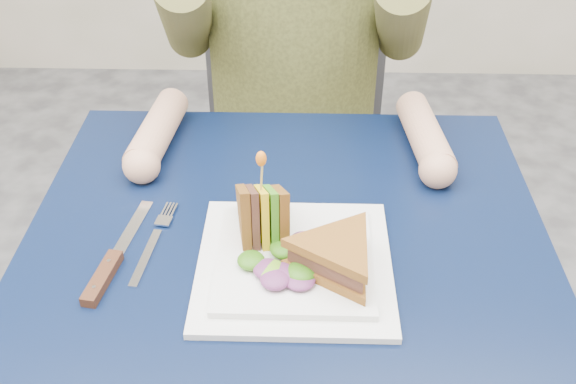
{
  "coord_description": "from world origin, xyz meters",
  "views": [
    {
      "loc": [
        0.02,
        -0.7,
        1.36
      ],
      "look_at": [
        0.0,
        0.01,
        0.82
      ],
      "focal_mm": 42.0,
      "sensor_mm": 36.0,
      "label": 1
    }
  ],
  "objects_px": {
    "sandwich_upright": "(263,215)",
    "table": "(286,289)",
    "sandwich_flat": "(337,256)",
    "chair": "(294,125)",
    "knife": "(108,268)",
    "plate": "(294,263)",
    "fork": "(152,244)"
  },
  "relations": [
    {
      "from": "sandwich_upright",
      "to": "table",
      "type": "bearing_deg",
      "value": -12.25
    },
    {
      "from": "table",
      "to": "sandwich_flat",
      "type": "height_order",
      "value": "sandwich_flat"
    },
    {
      "from": "table",
      "to": "chair",
      "type": "height_order",
      "value": "chair"
    },
    {
      "from": "chair",
      "to": "knife",
      "type": "height_order",
      "value": "chair"
    },
    {
      "from": "sandwich_flat",
      "to": "sandwich_upright",
      "type": "height_order",
      "value": "sandwich_upright"
    },
    {
      "from": "sandwich_upright",
      "to": "plate",
      "type": "bearing_deg",
      "value": -45.52
    },
    {
      "from": "chair",
      "to": "sandwich_flat",
      "type": "relative_size",
      "value": 4.66
    },
    {
      "from": "plate",
      "to": "knife",
      "type": "distance_m",
      "value": 0.25
    },
    {
      "from": "chair",
      "to": "fork",
      "type": "xyz_separation_m",
      "value": [
        -0.19,
        -0.65,
        0.19
      ]
    },
    {
      "from": "fork",
      "to": "sandwich_upright",
      "type": "bearing_deg",
      "value": 1.84
    },
    {
      "from": "sandwich_flat",
      "to": "chair",
      "type": "bearing_deg",
      "value": 95.43
    },
    {
      "from": "table",
      "to": "plate",
      "type": "height_order",
      "value": "plate"
    },
    {
      "from": "fork",
      "to": "knife",
      "type": "distance_m",
      "value": 0.07
    },
    {
      "from": "table",
      "to": "sandwich_flat",
      "type": "xyz_separation_m",
      "value": [
        0.07,
        -0.06,
        0.12
      ]
    },
    {
      "from": "fork",
      "to": "sandwich_flat",
      "type": "bearing_deg",
      "value": -14.3
    },
    {
      "from": "chair",
      "to": "knife",
      "type": "xyz_separation_m",
      "value": [
        -0.24,
        -0.7,
        0.2
      ]
    },
    {
      "from": "plate",
      "to": "sandwich_upright",
      "type": "xyz_separation_m",
      "value": [
        -0.04,
        0.05,
        0.05
      ]
    },
    {
      "from": "table",
      "to": "knife",
      "type": "xyz_separation_m",
      "value": [
        -0.24,
        -0.05,
        0.09
      ]
    },
    {
      "from": "sandwich_upright",
      "to": "sandwich_flat",
      "type": "bearing_deg",
      "value": -35.21
    },
    {
      "from": "chair",
      "to": "sandwich_flat",
      "type": "bearing_deg",
      "value": -84.57
    },
    {
      "from": "table",
      "to": "plate",
      "type": "relative_size",
      "value": 2.88
    },
    {
      "from": "plate",
      "to": "sandwich_flat",
      "type": "bearing_deg",
      "value": -24.44
    },
    {
      "from": "knife",
      "to": "table",
      "type": "bearing_deg",
      "value": 12.44
    },
    {
      "from": "sandwich_flat",
      "to": "plate",
      "type": "bearing_deg",
      "value": 155.56
    },
    {
      "from": "table",
      "to": "knife",
      "type": "bearing_deg",
      "value": -167.56
    },
    {
      "from": "plate",
      "to": "knife",
      "type": "xyz_separation_m",
      "value": [
        -0.25,
        -0.01,
        -0.0
      ]
    },
    {
      "from": "table",
      "to": "sandwich_upright",
      "type": "bearing_deg",
      "value": 167.75
    },
    {
      "from": "fork",
      "to": "table",
      "type": "bearing_deg",
      "value": -0.57
    },
    {
      "from": "chair",
      "to": "knife",
      "type": "distance_m",
      "value": 0.76
    },
    {
      "from": "sandwich_flat",
      "to": "fork",
      "type": "height_order",
      "value": "sandwich_flat"
    },
    {
      "from": "table",
      "to": "knife",
      "type": "height_order",
      "value": "knife"
    },
    {
      "from": "knife",
      "to": "chair",
      "type": "bearing_deg",
      "value": 71.39
    }
  ]
}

